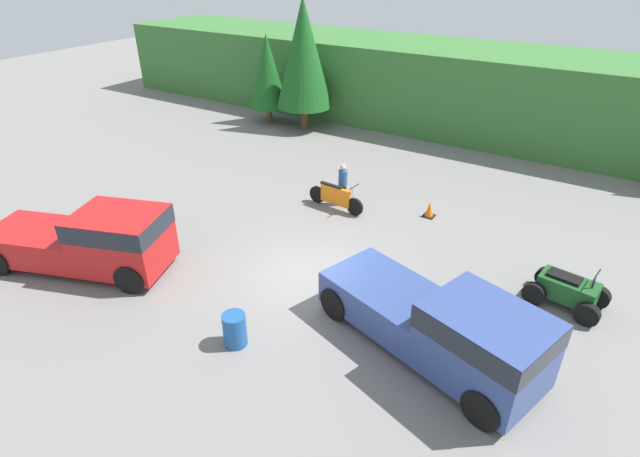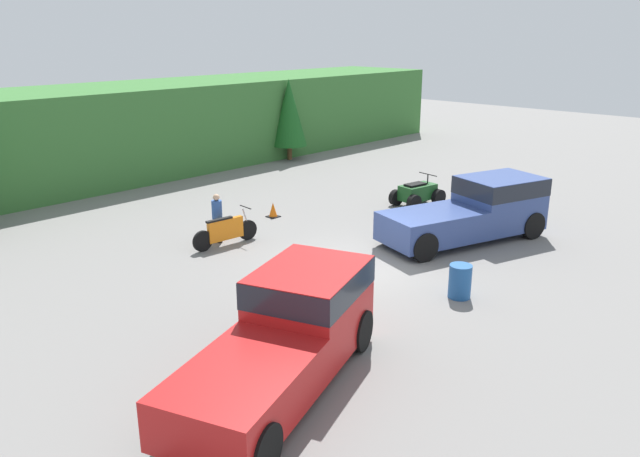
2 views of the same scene
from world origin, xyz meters
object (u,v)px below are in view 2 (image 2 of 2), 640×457
Objects in this scene: dirt_bike at (226,231)px; steel_barrel at (460,281)px; traffic_cone at (273,210)px; pickup_truck_red at (290,329)px; rider_person at (217,216)px; pickup_truck_second at (477,208)px; quad_atv at (417,194)px.

dirt_bike reaches higher than steel_barrel.
traffic_cone is 0.62× the size of steel_barrel.
traffic_cone is at bearing 29.51° from pickup_truck_red.
pickup_truck_red reaches higher than rider_person.
pickup_truck_red and pickup_truck_second have the same top height.
pickup_truck_second is 8.46m from rider_person.
pickup_truck_second is 6.78× the size of steel_barrel.
dirt_bike is 3.44m from traffic_cone.
rider_person is at bearing -165.63° from traffic_cone.
dirt_bike is (4.10, 7.20, -0.56)m from pickup_truck_red.
dirt_bike is (-6.11, 5.44, -0.56)m from pickup_truck_second.
pickup_truck_second reaches higher than quad_atv.
steel_barrel is at bearing -100.38° from traffic_cone.
pickup_truck_second is 7.35m from traffic_cone.
rider_person is 3.32m from traffic_cone.
quad_atv is 8.45m from rider_person.
rider_person is (-8.17, 2.10, 0.41)m from quad_atv.
rider_person is at bearing 41.87° from pickup_truck_red.
pickup_truck_second is 2.52× the size of dirt_bike.
quad_atv is at bearing 4.56° from pickup_truck_red.
pickup_truck_red is at bearing 176.09° from steel_barrel.
pickup_truck_second is 10.85× the size of traffic_cone.
pickup_truck_second is 5.05m from steel_barrel.
steel_barrel is (1.54, -8.04, -0.43)m from rider_person.
steel_barrel is at bearing -129.12° from quad_atv.
pickup_truck_red is 10.36m from pickup_truck_second.
pickup_truck_second is at bearing -9.92° from pickup_truck_red.
rider_person is at bearing 174.65° from quad_atv.
traffic_cone is (3.19, 1.26, -0.22)m from dirt_bike.
quad_atv is at bearing -6.29° from dirt_bike.
dirt_bike is at bearing -158.51° from traffic_cone.
rider_person is at bearing 153.77° from pickup_truck_second.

